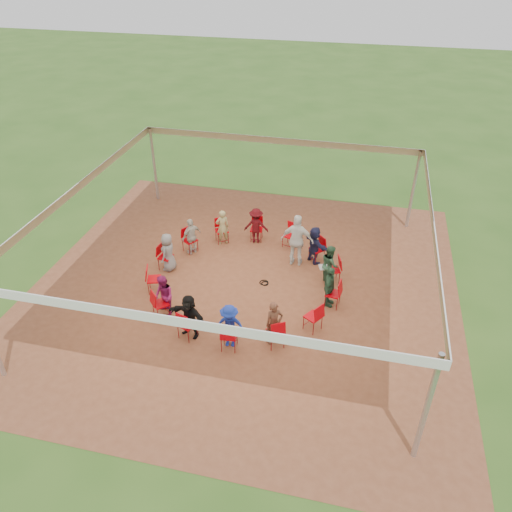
% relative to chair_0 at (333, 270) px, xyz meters
% --- Properties ---
extents(ground, '(80.00, 80.00, 0.00)m').
position_rel_chair_0_xyz_m(ground, '(-2.64, -0.89, -0.45)').
color(ground, '#30561A').
rests_on(ground, ground).
extents(dirt_patch, '(13.00, 13.00, 0.00)m').
position_rel_chair_0_xyz_m(dirt_patch, '(-2.64, -0.89, -0.44)').
color(dirt_patch, brown).
rests_on(dirt_patch, ground).
extents(tent, '(10.33, 10.33, 3.00)m').
position_rel_chair_0_xyz_m(tent, '(-2.64, -0.89, 1.92)').
color(tent, '#B2B2B7').
rests_on(tent, ground).
extents(chair_0, '(0.55, 0.54, 0.90)m').
position_rel_chair_0_xyz_m(chair_0, '(0.00, 0.00, 0.00)').
color(chair_0, '#C10009').
rests_on(chair_0, ground).
extents(chair_1, '(0.61, 0.61, 0.90)m').
position_rel_chair_0_xyz_m(chair_1, '(-0.65, 1.06, 0.00)').
color(chair_1, '#C10009').
rests_on(chair_1, ground).
extents(chair_2, '(0.55, 0.56, 0.90)m').
position_rel_chair_0_xyz_m(chair_2, '(-1.68, 1.73, 0.00)').
color(chair_2, '#C10009').
rests_on(chair_2, ground).
extents(chair_3, '(0.46, 0.48, 0.90)m').
position_rel_chair_0_xyz_m(chair_3, '(-2.91, 1.88, 0.00)').
color(chair_3, '#C10009').
rests_on(chair_3, ground).
extents(chair_4, '(0.59, 0.59, 0.90)m').
position_rel_chair_0_xyz_m(chair_4, '(-4.09, 1.49, 0.00)').
color(chair_4, '#C10009').
rests_on(chair_4, ground).
extents(chair_5, '(0.60, 0.59, 0.90)m').
position_rel_chair_0_xyz_m(chair_5, '(-4.97, 0.62, 0.00)').
color(chair_5, '#C10009').
rests_on(chair_5, ground).
extents(chair_6, '(0.49, 0.47, 0.90)m').
position_rel_chair_0_xyz_m(chair_6, '(-5.39, -0.54, 0.00)').
color(chair_6, '#C10009').
rests_on(chair_6, ground).
extents(chair_7, '(0.55, 0.54, 0.90)m').
position_rel_chair_0_xyz_m(chair_7, '(-5.27, -1.77, 0.00)').
color(chair_7, '#C10009').
rests_on(chair_7, ground).
extents(chair_8, '(0.61, 0.61, 0.90)m').
position_rel_chair_0_xyz_m(chair_8, '(-4.63, -2.83, 0.00)').
color(chair_8, '#C10009').
rests_on(chair_8, ground).
extents(chair_9, '(0.55, 0.56, 0.90)m').
position_rel_chair_0_xyz_m(chair_9, '(-3.59, -3.50, 0.00)').
color(chair_9, '#C10009').
rests_on(chair_9, ground).
extents(chair_10, '(0.46, 0.48, 0.90)m').
position_rel_chair_0_xyz_m(chair_10, '(-2.36, -3.65, 0.00)').
color(chair_10, '#C10009').
rests_on(chair_10, ground).
extents(chair_11, '(0.59, 0.59, 0.90)m').
position_rel_chair_0_xyz_m(chair_11, '(-1.19, -3.26, 0.00)').
color(chair_11, '#C10009').
rests_on(chair_11, ground).
extents(chair_12, '(0.60, 0.59, 0.90)m').
position_rel_chair_0_xyz_m(chair_12, '(-0.30, -2.39, 0.00)').
color(chair_12, '#C10009').
rests_on(chair_12, ground).
extents(chair_13, '(0.49, 0.47, 0.90)m').
position_rel_chair_0_xyz_m(chair_13, '(0.12, -1.23, 0.00)').
color(chair_13, '#C10009').
rests_on(chair_13, ground).
extents(person_seated_0, '(0.55, 0.72, 1.32)m').
position_rel_chair_0_xyz_m(person_seated_0, '(-0.11, -0.04, 0.21)').
color(person_seated_0, '#2B5037').
rests_on(person_seated_0, ground).
extents(person_seated_1, '(1.18, 1.19, 1.32)m').
position_rel_chair_0_xyz_m(person_seated_1, '(-0.73, 0.97, 0.21)').
color(person_seated_1, '#1F2146').
rests_on(person_seated_1, ground).
extents(person_seated_2, '(0.89, 0.50, 1.32)m').
position_rel_chair_0_xyz_m(person_seated_2, '(-2.90, 1.76, 0.21)').
color(person_seated_2, '#43080C').
rests_on(person_seated_2, ground).
extents(person_seated_3, '(0.57, 0.52, 1.32)m').
position_rel_chair_0_xyz_m(person_seated_3, '(-4.02, 1.38, 0.21)').
color(person_seated_3, tan).
rests_on(person_seated_3, ground).
extents(person_seated_4, '(0.75, 0.86, 1.32)m').
position_rel_chair_0_xyz_m(person_seated_4, '(-4.87, 0.56, 0.21)').
color(person_seated_4, beige).
rests_on(person_seated_4, ground).
extents(person_seated_5, '(0.44, 0.68, 1.32)m').
position_rel_chair_0_xyz_m(person_seated_5, '(-5.28, -0.55, 0.21)').
color(person_seated_5, slate).
rests_on(person_seated_5, ground).
extents(person_seated_6, '(0.71, 0.72, 1.32)m').
position_rel_chair_0_xyz_m(person_seated_6, '(-4.54, -2.74, 0.21)').
color(person_seated_6, '#861854').
rests_on(person_seated_6, ground).
extents(person_seated_7, '(1.30, 0.85, 1.32)m').
position_rel_chair_0_xyz_m(person_seated_7, '(-3.55, -3.39, 0.21)').
color(person_seated_7, black).
rests_on(person_seated_7, ground).
extents(person_seated_8, '(0.89, 0.50, 1.32)m').
position_rel_chair_0_xyz_m(person_seated_8, '(-2.37, -3.53, 0.21)').
color(person_seated_8, '#162C98').
rests_on(person_seated_8, ground).
extents(person_seated_9, '(0.57, 0.52, 1.32)m').
position_rel_chair_0_xyz_m(person_seated_9, '(-1.25, -3.16, 0.21)').
color(person_seated_9, brown).
rests_on(person_seated_9, ground).
extents(person_seated_10, '(0.49, 0.82, 1.32)m').
position_rel_chair_0_xyz_m(person_seated_10, '(0.00, -1.22, 0.21)').
color(person_seated_10, '#2B5037').
rests_on(person_seated_10, ground).
extents(standing_person, '(1.08, 0.58, 1.82)m').
position_rel_chair_0_xyz_m(standing_person, '(-1.28, 0.71, 0.47)').
color(standing_person, silver).
rests_on(standing_person, ground).
extents(cable_coil, '(0.33, 0.33, 0.03)m').
position_rel_chair_0_xyz_m(cable_coil, '(-2.07, -0.61, -0.43)').
color(cable_coil, black).
rests_on(cable_coil, ground).
extents(laptop, '(0.35, 0.39, 0.22)m').
position_rel_chair_0_xyz_m(laptop, '(-0.27, -0.09, 0.17)').
color(laptop, '#B7B7BC').
rests_on(laptop, ground).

